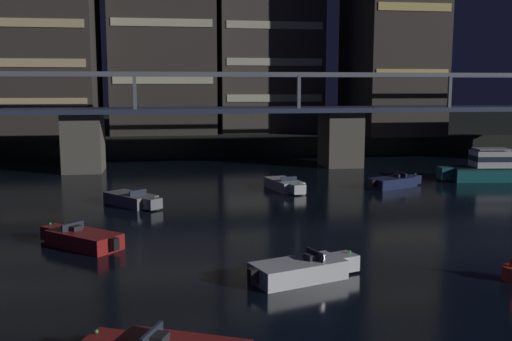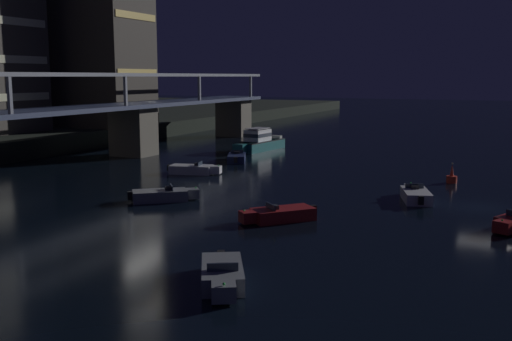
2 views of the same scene
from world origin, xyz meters
The scene contains 11 objects.
ground_plane centered at (0.00, 0.00, 0.00)m, with size 400.00×400.00×0.00m, color black.
far_riverbank centered at (0.00, 86.42, 1.10)m, with size 240.00×80.00×2.20m, color black.
river_bridge centered at (0.00, 38.42, 4.17)m, with size 82.05×6.40×9.38m.
tower_west_low centered at (-19.56, 52.80, 12.76)m, with size 13.75×11.52×21.43m.
tower_central centered at (8.56, 57.46, 13.37)m, with size 12.94×9.55×22.64m.
cabin_cruiser_near_left centered at (23.03, 27.32, 1.05)m, with size 9.32×3.64×2.79m.
speedboat_mid_left centered at (13.25, 25.45, 0.41)m, with size 5.02×3.23×1.16m.
speedboat_mid_center centered at (4.25, 25.48, 0.41)m, with size 2.67×5.20×1.16m.
speedboat_mid_right centered at (0.63, 4.40, 0.41)m, with size 5.13×2.96×1.16m.
speedboat_far_left centered at (-9.33, 11.07, 0.41)m, with size 4.50×4.26×1.16m.
speedboat_far_right centered at (-7.29, 21.20, 0.41)m, with size 4.11×4.62×1.16m.
Camera 1 is at (-5.04, -18.91, 8.13)m, focal length 41.10 mm.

